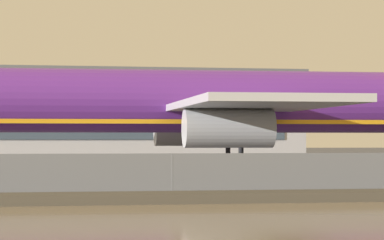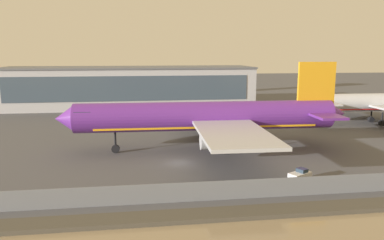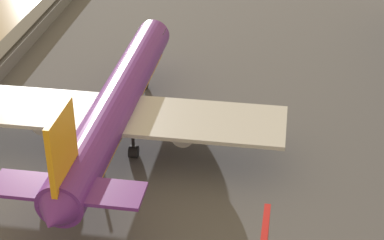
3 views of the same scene
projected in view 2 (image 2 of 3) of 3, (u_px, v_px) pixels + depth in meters
The scene contains 6 objects.
ground_plane at pixel (180, 163), 60.02m from camera, with size 500.00×500.00×0.00m, color #4C4C51.
shoreline_seawall at pixel (200, 215), 39.99m from camera, with size 320.00×3.00×0.50m.
perimeter_fence at pixel (194, 192), 44.21m from camera, with size 280.00×0.10×2.40m.
cargo_jet_purple at pixel (210, 117), 66.78m from camera, with size 52.27×44.40×15.89m.
baggage_tug at pixel (300, 176), 51.10m from camera, with size 3.58×2.90×1.80m.
terminal_building at pixel (130, 87), 121.33m from camera, with size 79.43×20.32×12.93m.
Camera 2 is at (-6.03, -57.56, 17.41)m, focal length 35.00 mm.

